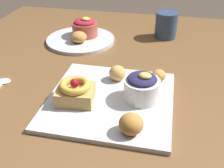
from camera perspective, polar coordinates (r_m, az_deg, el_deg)
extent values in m
cube|color=brown|center=(0.82, 1.98, 1.33)|extent=(1.24, 1.13, 0.04)
cylinder|color=brown|center=(1.55, -14.52, 0.65)|extent=(0.07, 0.07, 0.69)
cube|color=silver|center=(0.68, -0.35, -3.30)|extent=(0.31, 0.31, 0.01)
cube|color=tan|center=(0.66, -7.69, -2.24)|extent=(0.10, 0.08, 0.04)
torus|color=gold|center=(0.65, -7.86, -0.27)|extent=(0.08, 0.08, 0.02)
sphere|color=maroon|center=(0.64, -7.90, 0.13)|extent=(0.02, 0.02, 0.02)
cylinder|color=white|center=(0.66, 6.22, -1.18)|extent=(0.09, 0.09, 0.05)
ellipsoid|color=#28234C|center=(0.65, 6.38, 1.09)|extent=(0.07, 0.07, 0.02)
ellipsoid|color=#E5CC56|center=(0.64, 6.99, 1.75)|extent=(0.03, 0.03, 0.01)
ellipsoid|color=#BC7F38|center=(0.57, 4.04, -8.38)|extent=(0.05, 0.05, 0.05)
ellipsoid|color=tan|center=(0.74, 1.20, 2.32)|extent=(0.05, 0.04, 0.04)
ellipsoid|color=gold|center=(0.75, 9.82, 1.80)|extent=(0.04, 0.04, 0.03)
cylinder|color=silver|center=(1.02, -6.63, 9.24)|extent=(0.25, 0.25, 0.01)
cylinder|color=#B24C3D|center=(1.03, -5.72, 11.42)|extent=(0.09, 0.09, 0.05)
ellipsoid|color=#A31E33|center=(1.02, -5.81, 12.94)|extent=(0.08, 0.08, 0.02)
ellipsoid|color=#E5CC56|center=(1.01, -5.53, 13.47)|extent=(0.03, 0.03, 0.01)
ellipsoid|color=#B77F3D|center=(0.98, -7.05, 9.81)|extent=(0.06, 0.06, 0.04)
ellipsoid|color=silver|center=(0.82, -21.81, 0.59)|extent=(0.04, 0.03, 0.00)
cylinder|color=#334766|center=(1.06, 11.33, 12.08)|extent=(0.08, 0.08, 0.10)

